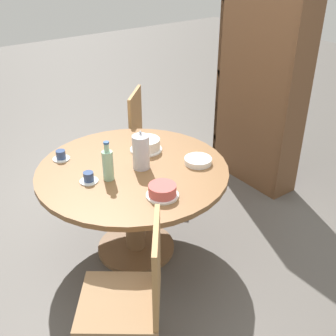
{
  "coord_description": "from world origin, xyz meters",
  "views": [
    {
      "loc": [
        2.15,
        -1.26,
        2.12
      ],
      "look_at": [
        0.0,
        0.3,
        0.61
      ],
      "focal_mm": 45.0,
      "sensor_mm": 36.0,
      "label": 1
    }
  ],
  "objects": [
    {
      "name": "ground_plane",
      "position": [
        0.0,
        0.0,
        0.0
      ],
      "size": [
        14.0,
        14.0,
        0.0
      ],
      "primitive_type": "plane",
      "color": "#56514C"
    },
    {
      "name": "dining_table",
      "position": [
        0.0,
        0.0,
        0.55
      ],
      "size": [
        1.31,
        1.31,
        0.7
      ],
      "color": "brown",
      "rests_on": "ground_plane"
    },
    {
      "name": "chair_a",
      "position": [
        -0.7,
        0.61,
        0.48
      ],
      "size": [
        0.59,
        0.59,
        0.91
      ],
      "rotation": [
        0.0,
        0.0,
        2.35
      ],
      "color": "#A87A47",
      "rests_on": "ground_plane"
    },
    {
      "name": "chair_b",
      "position": [
        0.78,
        -0.5,
        0.48
      ],
      "size": [
        0.59,
        0.59,
        0.91
      ],
      "rotation": [
        0.0,
        0.0,
        5.64
      ],
      "color": "#A87A47",
      "rests_on": "ground_plane"
    },
    {
      "name": "bookshelf",
      "position": [
        -0.26,
        1.47,
        0.96
      ],
      "size": [
        0.85,
        0.28,
        1.97
      ],
      "rotation": [
        0.0,
        0.0,
        3.14
      ],
      "color": "brown",
      "rests_on": "ground_plane"
    },
    {
      "name": "coffee_pot",
      "position": [
        0.03,
        0.05,
        0.83
      ],
      "size": [
        0.12,
        0.12,
        0.27
      ],
      "color": "silver",
      "rests_on": "dining_table"
    },
    {
      "name": "water_bottle",
      "position": [
        0.03,
        -0.2,
        0.81
      ],
      "size": [
        0.07,
        0.07,
        0.27
      ],
      "color": "#99C6A3",
      "rests_on": "dining_table"
    },
    {
      "name": "cake_main",
      "position": [
        -0.17,
        0.22,
        0.75
      ],
      "size": [
        0.23,
        0.23,
        0.09
      ],
      "color": "white",
      "rests_on": "dining_table"
    },
    {
      "name": "cake_second",
      "position": [
        0.4,
        -0.03,
        0.74
      ],
      "size": [
        0.2,
        0.2,
        0.08
      ],
      "color": "white",
      "rests_on": "dining_table"
    },
    {
      "name": "cup_a",
      "position": [
        -0.01,
        -0.32,
        0.73
      ],
      "size": [
        0.12,
        0.12,
        0.07
      ],
      "color": "silver",
      "rests_on": "dining_table"
    },
    {
      "name": "cup_b",
      "position": [
        -0.4,
        -0.34,
        0.73
      ],
      "size": [
        0.12,
        0.12,
        0.07
      ],
      "color": "silver",
      "rests_on": "dining_table"
    },
    {
      "name": "plate_stack",
      "position": [
        0.21,
        0.4,
        0.72
      ],
      "size": [
        0.19,
        0.19,
        0.04
      ],
      "color": "white",
      "rests_on": "dining_table"
    }
  ]
}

